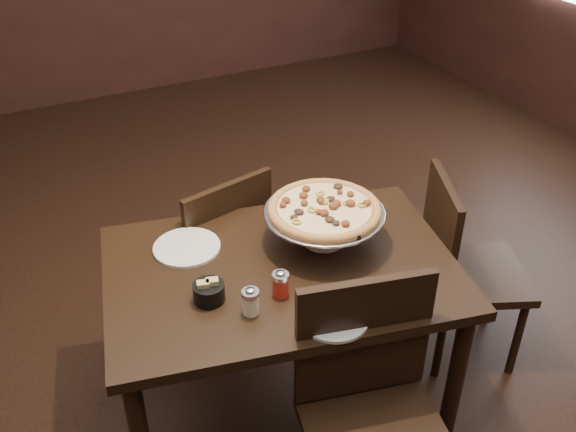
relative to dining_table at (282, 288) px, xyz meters
name	(u,v)px	position (x,y,z in m)	size (l,w,h in m)	color
room	(292,67)	(0.09, 0.10, 0.76)	(6.04, 7.04, 2.84)	black
dining_table	(282,288)	(0.00, 0.00, 0.00)	(1.33, 1.02, 0.74)	black
pizza_stand	(324,210)	(0.19, 0.05, 0.24)	(0.43, 0.43, 0.18)	silver
parmesan_shaker	(251,301)	(-0.19, -0.17, 0.14)	(0.05, 0.05, 0.10)	beige
pepper_flake_shaker	(281,284)	(-0.07, -0.13, 0.14)	(0.05, 0.05, 0.10)	maroon
packet_caddy	(209,292)	(-0.28, -0.05, 0.13)	(0.10, 0.10, 0.08)	black
napkin_stack	(390,298)	(0.23, -0.31, 0.11)	(0.13, 0.13, 0.01)	white
plate_left	(187,247)	(-0.26, 0.24, 0.10)	(0.24, 0.24, 0.01)	silver
plate_near	(334,318)	(0.03, -0.31, 0.10)	(0.21, 0.21, 0.01)	silver
serving_spatula	(358,230)	(0.24, -0.10, 0.24)	(0.13, 0.13, 0.02)	silver
chair_far	(216,253)	(-0.05, 0.52, -0.17)	(0.48, 0.48, 0.86)	black
chair_near	(372,410)	(0.07, -0.50, -0.14)	(0.52, 0.52, 0.92)	black
chair_side	(462,264)	(0.83, 0.00, -0.18)	(0.53, 0.53, 0.86)	black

